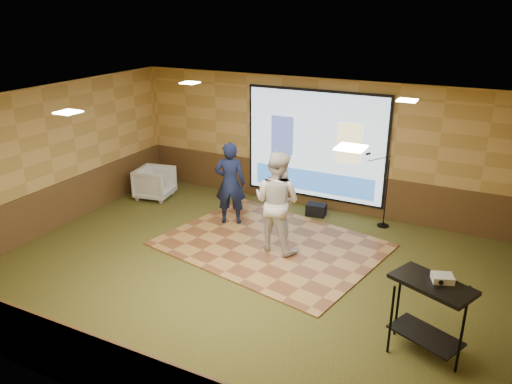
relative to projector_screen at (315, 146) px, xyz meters
The scene contains 18 objects.
ground 3.74m from the projector_screen, 90.00° to the right, with size 9.00×9.00×0.00m, color #2A3719.
room_shell 3.49m from the projector_screen, 90.00° to the right, with size 9.04×7.04×3.02m.
wainscot_back 1.00m from the projector_screen, 90.00° to the left, with size 9.00×0.04×0.95m, color #4F3A1A.
wainscot_front 6.99m from the projector_screen, 90.00° to the right, with size 9.00×0.04×0.95m, color #4F3A1A.
wainscot_left 5.73m from the projector_screen, 142.51° to the right, with size 0.04×7.00×0.95m, color #4F3A1A.
projector_screen is the anchor object (origin of this frame).
downlight_nw 3.12m from the projector_screen, 143.35° to the right, with size 0.32×0.32×0.02m, color #FFEEBF.
downlight_ne 3.12m from the projector_screen, 36.65° to the right, with size 0.32×0.32×0.02m, color #FFEEBF.
downlight_sw 5.61m from the projector_screen, 114.02° to the right, with size 0.32×0.32×0.02m, color #FFEEBF.
downlight_se 5.61m from the projector_screen, 65.98° to the right, with size 0.32×0.32×0.02m, color #FFEEBF.
dance_floor 2.68m from the projector_screen, 90.68° to the right, with size 4.07×3.10×0.03m, color #A8753D.
player_left 2.17m from the projector_screen, 126.99° to the right, with size 0.66×0.43×1.80m, color #131A3B.
player_right 2.43m from the projector_screen, 86.57° to the right, with size 0.96×0.75×1.97m, color silver.
av_table 5.38m from the projector_screen, 52.79° to the right, with size 1.05×0.55×1.10m.
projector 5.34m from the projector_screen, 51.35° to the right, with size 0.27×0.22×0.09m, color silver.
mic_stand 1.99m from the projector_screen, 11.39° to the right, with size 0.63×0.26×1.61m.
banquet_chair 4.02m from the projector_screen, 162.36° to the right, with size 0.82×0.84×0.76m, color gray.
duffel_bag 1.43m from the projector_screen, 60.31° to the right, with size 0.43×0.29×0.27m, color black.
Camera 1 is at (3.69, -6.91, 4.52)m, focal length 35.00 mm.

